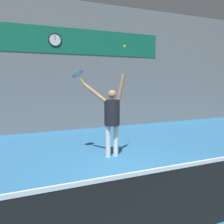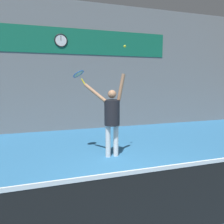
{
  "view_description": "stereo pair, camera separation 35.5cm",
  "coord_description": "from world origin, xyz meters",
  "px_view_note": "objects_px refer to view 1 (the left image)",
  "views": [
    {
      "loc": [
        -2.01,
        -3.06,
        1.95
      ],
      "look_at": [
        0.01,
        2.06,
        1.17
      ],
      "focal_mm": 35.0,
      "sensor_mm": 36.0,
      "label": 1
    },
    {
      "loc": [
        -1.67,
        -3.18,
        1.95
      ],
      "look_at": [
        0.01,
        2.06,
        1.17
      ],
      "focal_mm": 35.0,
      "sensor_mm": 36.0,
      "label": 2
    }
  ],
  "objects_px": {
    "tennis_racket": "(78,74)",
    "scoreboard_clock": "(55,40)",
    "tennis_ball": "(125,46)",
    "tennis_player": "(112,115)"
  },
  "relations": [
    {
      "from": "tennis_player",
      "to": "tennis_racket",
      "type": "height_order",
      "value": "tennis_racket"
    },
    {
      "from": "scoreboard_clock",
      "to": "tennis_racket",
      "type": "xyz_separation_m",
      "value": [
        0.15,
        -3.03,
        -1.36
      ]
    },
    {
      "from": "tennis_player",
      "to": "tennis_racket",
      "type": "relative_size",
      "value": 5.18
    },
    {
      "from": "scoreboard_clock",
      "to": "tennis_ball",
      "type": "relative_size",
      "value": 7.58
    },
    {
      "from": "scoreboard_clock",
      "to": "tennis_player",
      "type": "height_order",
      "value": "scoreboard_clock"
    },
    {
      "from": "tennis_player",
      "to": "tennis_ball",
      "type": "bearing_deg",
      "value": -12.52
    },
    {
      "from": "tennis_racket",
      "to": "scoreboard_clock",
      "type": "bearing_deg",
      "value": 92.92
    },
    {
      "from": "tennis_player",
      "to": "tennis_ball",
      "type": "height_order",
      "value": "tennis_ball"
    },
    {
      "from": "tennis_racket",
      "to": "tennis_ball",
      "type": "bearing_deg",
      "value": -26.66
    },
    {
      "from": "tennis_ball",
      "to": "tennis_player",
      "type": "bearing_deg",
      "value": 167.48
    }
  ]
}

